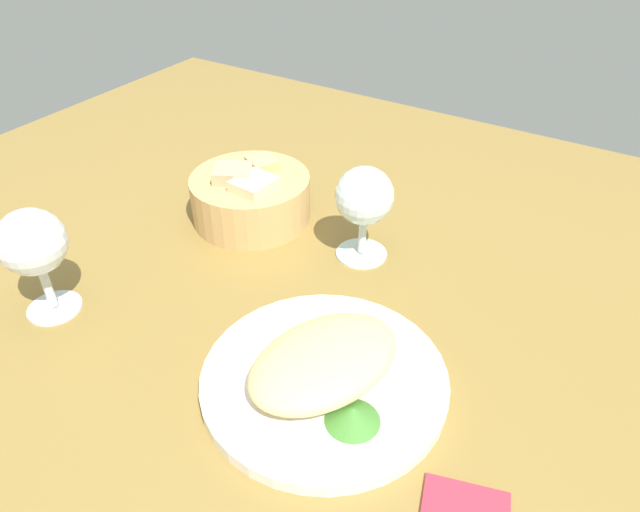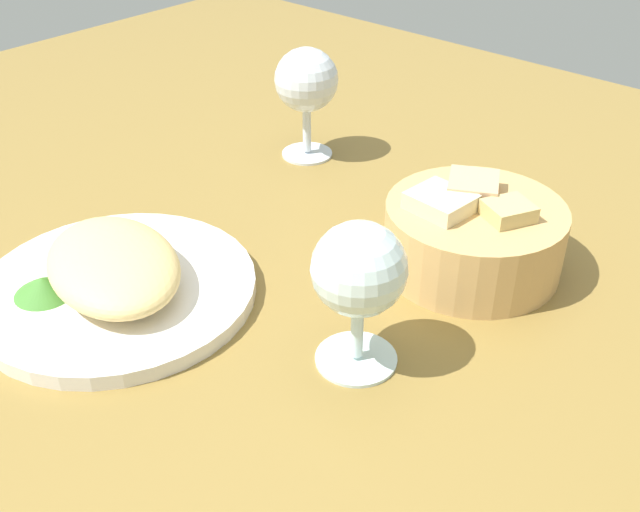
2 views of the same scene
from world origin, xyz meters
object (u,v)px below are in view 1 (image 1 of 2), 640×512
(wine_glass_far, at_px, (33,246))
(plate, at_px, (326,378))
(bread_basket, at_px, (251,197))
(wine_glass_near, at_px, (364,200))

(wine_glass_far, bearing_deg, plate, -77.67)
(bread_basket, relative_size, wine_glass_far, 1.25)
(wine_glass_near, height_order, wine_glass_far, wine_glass_far)
(plate, xyz_separation_m, wine_glass_near, (0.21, 0.07, 0.07))
(bread_basket, height_order, wine_glass_far, wine_glass_far)
(wine_glass_far, bearing_deg, bread_basket, -15.41)
(bread_basket, bearing_deg, plate, -129.57)
(plate, bearing_deg, wine_glass_far, 102.33)
(plate, height_order, bread_basket, bread_basket)
(plate, bearing_deg, wine_glass_near, 19.51)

